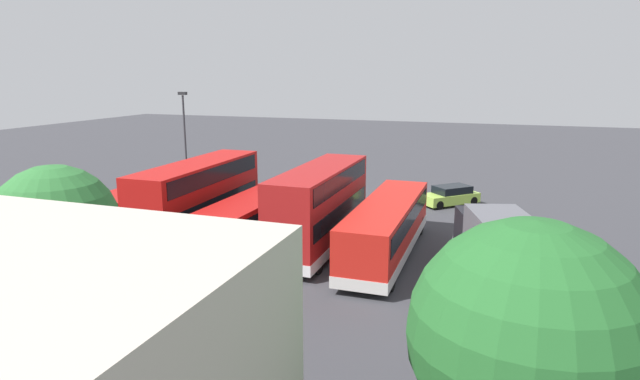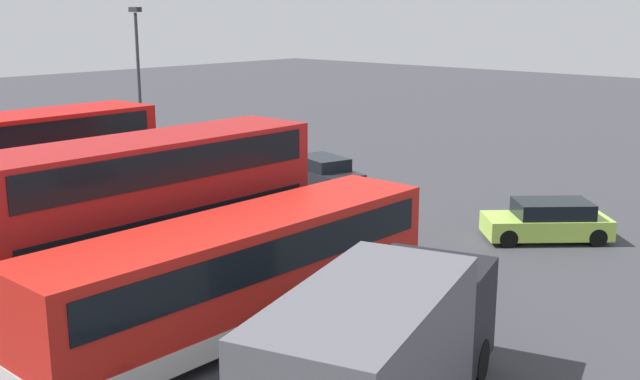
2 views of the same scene
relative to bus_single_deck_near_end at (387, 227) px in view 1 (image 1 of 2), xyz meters
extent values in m
plane|color=#38383D|center=(7.16, -11.26, -1.62)|extent=(140.00, 140.00, 0.00)
cube|color=red|center=(0.00, 0.01, 0.03)|extent=(2.61, 11.69, 2.60)
cube|color=silver|center=(0.00, 0.01, -1.00)|extent=(2.65, 11.73, 0.55)
cube|color=black|center=(0.00, 0.01, 0.63)|extent=(2.67, 10.89, 0.90)
cube|color=black|center=(0.03, -5.86, 0.63)|extent=(2.25, 0.07, 1.10)
cylinder|color=black|center=(1.15, -4.43, -1.07)|extent=(0.31, 1.10, 1.10)
cylinder|color=black|center=(-1.10, -4.44, -1.07)|extent=(0.31, 1.10, 1.10)
cylinder|color=black|center=(1.10, 4.45, -1.07)|extent=(0.31, 1.10, 1.10)
cylinder|color=black|center=(-1.15, 4.44, -1.07)|extent=(0.31, 1.10, 1.10)
cube|color=#A51919|center=(3.73, -0.01, 0.83)|extent=(2.56, 10.04, 4.20)
cube|color=silver|center=(3.73, -0.01, -1.00)|extent=(2.60, 10.08, 0.55)
cube|color=black|center=(3.73, -0.01, 0.63)|extent=(2.62, 9.24, 0.90)
cube|color=black|center=(3.73, -0.01, 2.33)|extent=(2.62, 9.24, 0.90)
cube|color=black|center=(3.72, -5.06, 0.63)|extent=(2.25, 0.06, 1.10)
cylinder|color=black|center=(4.85, -3.63, -1.07)|extent=(0.30, 1.10, 1.10)
cylinder|color=black|center=(2.60, -3.62, -1.07)|extent=(0.30, 1.10, 1.10)
cylinder|color=black|center=(4.85, 3.61, -1.07)|extent=(0.30, 1.10, 1.10)
cylinder|color=black|center=(2.60, 3.62, -1.07)|extent=(0.30, 1.10, 1.10)
cube|color=#B71411|center=(7.05, 0.66, 0.03)|extent=(2.79, 10.32, 2.60)
cube|color=silver|center=(7.05, 0.66, -1.00)|extent=(2.83, 10.36, 0.55)
cube|color=black|center=(7.05, 0.66, 0.63)|extent=(2.83, 9.52, 0.90)
cube|color=black|center=(6.93, -4.50, 0.63)|extent=(2.25, 0.11, 1.10)
cylinder|color=black|center=(8.09, -3.10, -1.07)|extent=(0.33, 1.11, 1.10)
cylinder|color=black|center=(5.84, -3.05, -1.07)|extent=(0.33, 1.11, 1.10)
cylinder|color=black|center=(8.26, 4.36, -1.07)|extent=(0.33, 1.11, 1.10)
cylinder|color=black|center=(6.01, 4.41, -1.07)|extent=(0.33, 1.11, 1.10)
cube|color=#B71411|center=(10.89, 0.72, 0.83)|extent=(2.68, 10.49, 4.20)
cube|color=silver|center=(10.89, 0.72, -1.00)|extent=(2.72, 10.53, 0.55)
cube|color=black|center=(10.89, 0.72, 0.63)|extent=(2.73, 9.69, 0.90)
cube|color=black|center=(10.89, 0.72, 2.33)|extent=(2.73, 9.69, 0.90)
cube|color=black|center=(10.95, -4.54, 0.63)|extent=(2.25, 0.09, 1.10)
cylinder|color=black|center=(12.06, -3.10, -1.07)|extent=(0.31, 1.10, 1.10)
cylinder|color=black|center=(9.81, -3.13, -1.07)|extent=(0.31, 1.10, 1.10)
cylinder|color=black|center=(11.97, 4.56, -1.07)|extent=(0.31, 1.10, 1.10)
cylinder|color=black|center=(9.72, 4.53, -1.07)|extent=(0.31, 1.10, 1.10)
cube|color=#B71411|center=(14.33, 0.93, 0.03)|extent=(2.64, 10.24, 2.60)
cube|color=silver|center=(14.33, 0.93, -1.00)|extent=(2.68, 10.28, 0.55)
cube|color=black|center=(14.33, 0.93, 0.63)|extent=(2.69, 9.44, 0.90)
cube|color=black|center=(14.28, -4.21, 0.63)|extent=(2.25, 0.08, 1.10)
cylinder|color=black|center=(15.42, -2.79, -1.07)|extent=(0.31, 1.10, 1.10)
cylinder|color=black|center=(13.17, -2.77, -1.07)|extent=(0.31, 1.10, 1.10)
cylinder|color=black|center=(15.49, 4.63, -1.07)|extent=(0.31, 1.10, 1.10)
cylinder|color=black|center=(13.24, 4.65, -1.07)|extent=(0.31, 1.10, 1.10)
cube|color=#595960|center=(-5.85, 2.30, 0.18)|extent=(3.99, 5.99, 2.80)
cube|color=black|center=(-4.76, -1.29, -0.12)|extent=(2.97, 2.64, 2.20)
cylinder|color=black|center=(-3.68, -0.96, -1.12)|extent=(0.56, 1.04, 1.00)
cylinder|color=black|center=(-5.84, -1.62, -1.12)|extent=(0.56, 1.04, 1.00)
cylinder|color=black|center=(-5.28, 4.30, -1.12)|extent=(0.56, 1.04, 1.00)
cylinder|color=black|center=(-7.44, 3.65, -1.12)|extent=(0.56, 1.04, 1.00)
cube|color=#A5D14C|center=(-2.06, -12.49, -1.09)|extent=(4.33, 4.30, 0.70)
cube|color=black|center=(-2.20, -12.63, -0.47)|extent=(2.99, 2.98, 0.55)
cylinder|color=black|center=(-1.52, -10.83, -1.30)|extent=(0.61, 0.61, 0.64)
cylinder|color=black|center=(-0.39, -11.97, -1.30)|extent=(0.61, 0.61, 0.64)
cylinder|color=black|center=(-3.72, -13.00, -1.30)|extent=(0.61, 0.61, 0.64)
cylinder|color=black|center=(-2.60, -14.14, -1.30)|extent=(0.61, 0.61, 0.64)
cube|color=black|center=(9.12, -13.23, -1.09)|extent=(4.37, 2.79, 0.70)
cube|color=black|center=(9.32, -13.28, -0.47)|extent=(2.77, 2.21, 0.55)
cylinder|color=black|center=(7.55, -13.64, -1.30)|extent=(0.68, 0.38, 0.64)
cylinder|color=black|center=(7.96, -12.09, -1.30)|extent=(0.68, 0.38, 0.64)
cylinder|color=black|center=(10.29, -14.37, -1.30)|extent=(0.68, 0.38, 0.64)
cylinder|color=black|center=(10.70, -12.83, -1.30)|extent=(0.68, 0.38, 0.64)
cylinder|color=#38383D|center=(18.88, -10.18, 2.29)|extent=(0.16, 0.16, 7.82)
cube|color=#262628|center=(18.88, -10.18, 6.34)|extent=(0.70, 0.30, 0.24)
cylinder|color=#197F33|center=(16.94, -13.90, -1.15)|extent=(0.60, 0.60, 0.95)
cylinder|color=#4C3823|center=(8.68, 12.98, -0.12)|extent=(0.36, 0.36, 3.00)
sphere|color=#2D7033|center=(8.68, 12.98, 2.83)|extent=(4.15, 4.15, 4.15)
sphere|color=#236028|center=(-6.16, 15.29, 2.52)|extent=(4.99, 4.99, 4.99)
camera|label=1|loc=(-5.36, 26.07, 7.83)|focal=29.33mm
camera|label=2|loc=(-13.60, 12.00, 6.33)|focal=42.81mm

